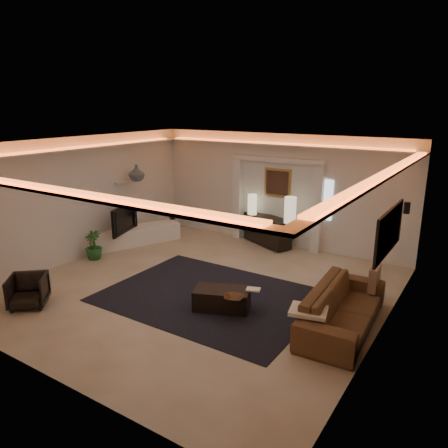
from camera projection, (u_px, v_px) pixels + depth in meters
The scene contains 33 objects.
floor at pixel (200, 288), 8.74m from camera, with size 7.00×7.00×0.00m, color beige.
ceiling at pixel (197, 144), 7.96m from camera, with size 7.00×7.00×0.00m, color white.
wall_back at pixel (278, 190), 11.18m from camera, with size 7.00×7.00×0.00m, color silver.
wall_front at pixel (38, 279), 5.52m from camera, with size 7.00×7.00×0.00m, color silver.
wall_left at pixel (79, 199), 10.17m from camera, with size 7.00×7.00×0.00m, color silver.
wall_right at pixel (385, 252), 6.52m from camera, with size 7.00×7.00×0.00m, color silver.
cove_soffit at pixel (198, 159), 8.03m from camera, with size 7.00×7.00×0.04m, color silver.
daylight_slit at pixel (327, 200), 10.49m from camera, with size 0.25×0.03×1.00m, color white.
area_rug at pixel (210, 296), 8.37m from camera, with size 4.00×3.00×0.01m, color black.
pilaster_left at pixel (238, 199), 11.79m from camera, with size 0.22×0.20×2.20m, color silver.
pilaster_right at pixel (318, 210), 10.60m from camera, with size 0.22×0.20×2.20m, color silver.
alcove_header at pixel (277, 160), 10.88m from camera, with size 2.52×0.20×0.12m, color silver.
painting_frame at pixel (278, 183), 11.10m from camera, with size 0.74×0.04×0.74m, color tan.
painting_canvas at pixel (277, 183), 11.08m from camera, with size 0.62×0.02×0.62m, color #4C2D1E.
art_panel_frame at pixel (389, 231), 6.72m from camera, with size 0.04×1.64×0.74m, color black.
art_panel_gold at pixel (388, 231), 6.73m from camera, with size 0.02×1.50×0.62m, color tan.
wall_sconce at pixel (407, 208), 8.30m from camera, with size 0.12×0.12×0.22m, color black.
wall_niche at pixel (124, 182), 11.22m from camera, with size 0.10×0.55×0.04m, color silver.
console at pixel (267, 230), 11.34m from camera, with size 1.48×0.46×0.74m, color black.
lamp_left at pixel (252, 203), 11.40m from camera, with size 0.24×0.24×0.54m, color #FFF8C4.
lamp_right at pixel (290, 210), 10.58m from camera, with size 0.29×0.29×0.65m, color beige.
media_ledge at pixel (135, 236), 11.46m from camera, with size 0.60×2.42×0.45m, color white.
tv at pixel (120, 219), 10.92m from camera, with size 0.16×1.23×0.71m, color black.
figurine at pixel (172, 213), 12.17m from camera, with size 0.15×0.15×0.40m, color black.
ginger_jar at pixel (137, 173), 11.17m from camera, with size 0.40×0.40×0.42m, color #3A525D.
plant at pixel (93, 245), 10.30m from camera, with size 0.39×0.39×0.70m, color #245B22.
sofa at pixel (343, 308), 7.14m from camera, with size 0.94×2.41×0.71m, color #412D17.
throw_blanket at pixel (308, 311), 6.61m from camera, with size 0.56×0.46×0.06m, color silver.
throw_pillow at pixel (374, 278), 7.83m from camera, with size 0.14×0.46×0.46m, color #937055.
coffee_table at pixel (222, 299), 7.82m from camera, with size 0.99×0.54×0.37m, color black.
bowl at pixel (234, 297), 7.31m from camera, with size 0.33×0.33×0.08m, color #462C17.
magazine at pixel (253, 288), 7.72m from camera, with size 0.25×0.18×0.03m, color #F1E2C2.
armchair at pixel (28, 291), 7.91m from camera, with size 0.64×0.66×0.60m, color black.
Camera 1 is at (4.78, -6.51, 3.63)m, focal length 34.47 mm.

